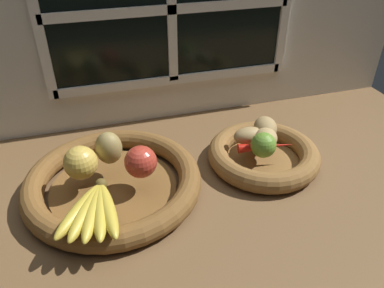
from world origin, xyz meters
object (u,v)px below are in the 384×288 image
(banana_bunch_front, at_px, (94,210))
(pear_brown, at_px, (109,148))
(lime_near, at_px, (263,145))
(potato_oblong, at_px, (249,135))
(chili_pepper, at_px, (266,146))
(fruit_bowl_right, at_px, (263,155))
(potato_large, at_px, (266,138))
(fruit_bowl_left, at_px, (113,182))
(potato_back, at_px, (265,128))
(apple_red_right, at_px, (141,162))
(apple_golden_left, at_px, (81,162))

(banana_bunch_front, bearing_deg, pear_brown, 73.64)
(lime_near, bearing_deg, banana_bunch_front, -167.27)
(potato_oblong, height_order, chili_pepper, potato_oblong)
(pear_brown, height_order, chili_pepper, pear_brown)
(fruit_bowl_right, relative_size, potato_large, 4.07)
(fruit_bowl_left, bearing_deg, potato_back, 5.92)
(apple_red_right, xyz_separation_m, potato_oblong, (0.27, 0.05, -0.01))
(pear_brown, xyz_separation_m, lime_near, (0.34, -0.08, -0.01))
(fruit_bowl_right, height_order, potato_oblong, potato_oblong)
(banana_bunch_front, relative_size, potato_back, 2.19)
(fruit_bowl_right, bearing_deg, apple_red_right, -175.08)
(apple_golden_left, distance_m, banana_bunch_front, 0.13)
(apple_golden_left, bearing_deg, potato_large, -0.96)
(potato_large, bearing_deg, potato_back, 65.56)
(pear_brown, bearing_deg, potato_back, -0.19)
(apple_red_right, distance_m, potato_oblong, 0.27)
(banana_bunch_front, height_order, chili_pepper, banana_bunch_front)
(potato_back, xyz_separation_m, chili_pepper, (-0.02, -0.06, -0.01))
(fruit_bowl_right, xyz_separation_m, potato_back, (0.02, 0.04, 0.05))
(fruit_bowl_right, relative_size, lime_near, 4.62)
(apple_red_right, height_order, potato_back, apple_red_right)
(pear_brown, distance_m, banana_bunch_front, 0.17)
(banana_bunch_front, distance_m, potato_oblong, 0.40)
(apple_red_right, bearing_deg, potato_back, 11.58)
(apple_golden_left, distance_m, lime_near, 0.40)
(potato_large, distance_m, chili_pepper, 0.02)
(fruit_bowl_right, bearing_deg, lime_near, -123.69)
(pear_brown, height_order, banana_bunch_front, pear_brown)
(potato_back, relative_size, lime_near, 1.31)
(fruit_bowl_left, xyz_separation_m, apple_golden_left, (-0.06, 0.01, 0.06))
(lime_near, bearing_deg, potato_oblong, 98.65)
(lime_near, bearing_deg, chili_pepper, 44.65)
(potato_back, distance_m, chili_pepper, 0.06)
(pear_brown, bearing_deg, potato_oblong, -2.73)
(fruit_bowl_right, height_order, potato_back, potato_back)
(potato_back, xyz_separation_m, lime_near, (-0.04, -0.07, 0.00))
(apple_golden_left, xyz_separation_m, banana_bunch_front, (0.01, -0.13, -0.02))
(potato_back, height_order, chili_pepper, potato_back)
(potato_oblong, bearing_deg, fruit_bowl_right, -37.87)
(potato_back, relative_size, chili_pepper, 0.57)
(potato_oblong, bearing_deg, pear_brown, 177.27)
(pear_brown, height_order, potato_oblong, pear_brown)
(fruit_bowl_right, distance_m, potato_back, 0.07)
(apple_golden_left, xyz_separation_m, potato_oblong, (0.39, 0.02, -0.02))
(lime_near, bearing_deg, fruit_bowl_left, 174.15)
(pear_brown, xyz_separation_m, chili_pepper, (0.35, -0.06, -0.03))
(chili_pepper, bearing_deg, fruit_bowl_right, 80.92)
(apple_red_right, height_order, banana_bunch_front, apple_red_right)
(apple_golden_left, bearing_deg, apple_red_right, -15.29)
(apple_red_right, distance_m, chili_pepper, 0.30)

